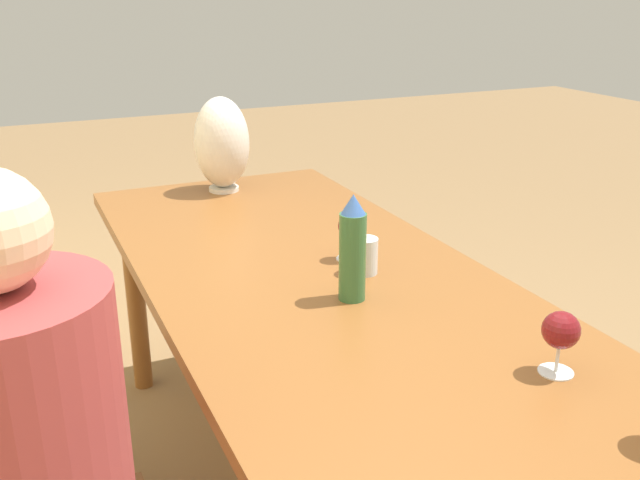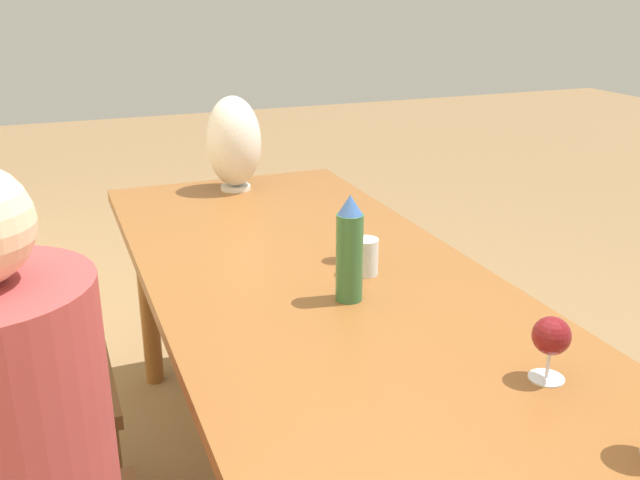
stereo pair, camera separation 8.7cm
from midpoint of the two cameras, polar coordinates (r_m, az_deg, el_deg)
name	(u,v)px [view 2 (the right image)]	position (r m, az deg, el deg)	size (l,w,h in m)	color
dining_table	(337,321)	(1.80, 2.77, -6.54)	(2.32, 0.87, 0.77)	brown
water_bottle	(350,250)	(1.69, 3.86, -0.80)	(0.07, 0.07, 0.26)	#336638
water_tumbler	(365,257)	(1.87, 4.99, -1.35)	(0.07, 0.07, 0.10)	silver
vase	(234,142)	(2.61, -5.96, 7.78)	(0.20, 0.20, 0.34)	silver
wine_glass_2	(352,229)	(1.94, 3.83, 0.90)	(0.07, 0.07, 0.13)	silver
wine_glass_3	(551,337)	(1.45, 19.69, -7.36)	(0.07, 0.07, 0.13)	silver
person_near	(24,479)	(1.42, -20.92, -17.44)	(0.36, 0.36, 1.24)	#2D2D38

